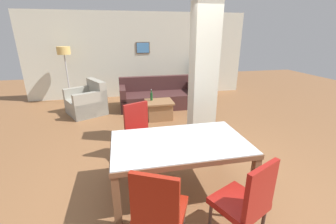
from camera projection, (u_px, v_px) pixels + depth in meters
name	position (u px, v px, depth m)	size (l,w,h in m)	color
ground_plane	(179.00, 189.00, 3.15)	(18.00, 18.00, 0.00)	brown
back_wall	(140.00, 56.00, 7.41)	(7.20, 0.09, 2.70)	silver
divider_pillar	(203.00, 75.00, 4.06)	(0.44, 0.37, 2.70)	silver
dining_table	(180.00, 151.00, 2.94)	(1.75, 1.05, 0.75)	brown
dining_chair_near_left	(159.00, 209.00, 2.08)	(0.62, 0.62, 0.98)	maroon
dining_chair_far_left	(140.00, 130.00, 3.74)	(0.61, 0.61, 0.98)	maroon
dining_chair_near_right	(246.00, 200.00, 2.19)	(0.61, 0.61, 0.98)	maroon
sofa	(158.00, 97.00, 6.57)	(2.19, 0.94, 0.84)	#472726
armchair	(87.00, 103.00, 6.01)	(1.17, 1.20, 0.88)	#9E9B8C
coffee_table	(159.00, 110.00, 5.66)	(0.68, 0.60, 0.46)	#926640
bottle	(151.00, 96.00, 5.62)	(0.06, 0.06, 0.28)	#194C23
tv_stand	(202.00, 87.00, 7.94)	(0.93, 0.40, 0.52)	#8C5E43
tv_screen	(203.00, 72.00, 7.77)	(1.03, 0.31, 0.54)	black
floor_lamp	(64.00, 56.00, 6.52)	(0.37, 0.37, 1.69)	#B7B7BC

